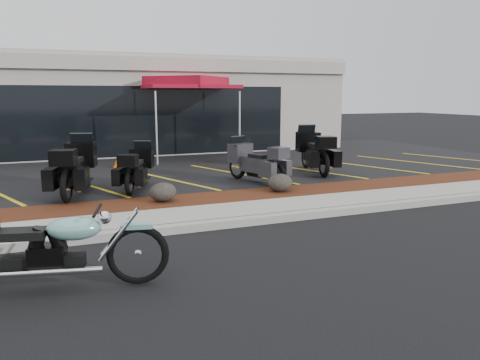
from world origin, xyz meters
name	(u,v)px	position (x,y,z in m)	size (l,w,h in m)	color
ground	(240,241)	(0.00, 0.00, 0.00)	(90.00, 90.00, 0.00)	black
curb	(222,224)	(0.00, 0.90, 0.07)	(24.00, 0.25, 0.15)	gray
sidewalk	(211,215)	(0.00, 1.60, 0.07)	(24.00, 1.20, 0.15)	gray
mulch_bed	(194,202)	(0.00, 2.80, 0.08)	(24.00, 1.20, 0.16)	#36130C
upper_lot	(149,168)	(0.00, 8.20, 0.07)	(26.00, 9.60, 0.15)	black
dealership_building	(121,105)	(0.00, 14.47, 2.01)	(18.00, 8.16, 4.00)	gray
boulder_mid	(163,192)	(-0.72, 2.79, 0.37)	(0.60, 0.50, 0.42)	black
boulder_right	(280,183)	(2.16, 2.80, 0.38)	(0.62, 0.51, 0.44)	black
hero_cruiser	(138,246)	(-1.94, -1.25, 0.54)	(3.05, 0.77, 1.07)	#6FAEA3
touring_black_front	(83,160)	(-2.23, 5.14, 0.85)	(2.40, 0.92, 1.40)	black
touring_black_mid	(143,162)	(-0.73, 5.05, 0.73)	(1.99, 0.76, 1.16)	black
touring_grey	(237,157)	(1.85, 4.86, 0.75)	(2.08, 0.79, 1.21)	#323237
touring_black_rear	(306,146)	(4.62, 5.87, 0.85)	(2.41, 0.92, 1.40)	black
traffic_cone	(118,161)	(-0.99, 8.28, 0.36)	(0.29, 0.29, 0.42)	#EB5707
popup_canopy	(187,84)	(1.81, 9.84, 2.86)	(4.00, 4.00, 2.98)	silver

